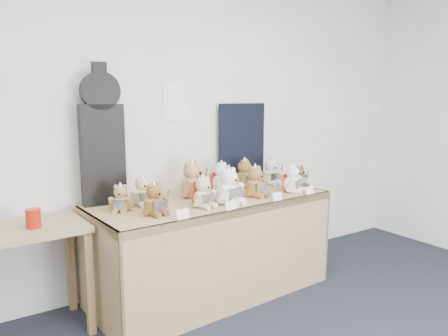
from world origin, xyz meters
TOP-DOWN VIEW (x-y plane):
  - room_shell at (0.30, 2.49)m, footprint 6.00×6.00m
  - display_table at (0.40, 2.00)m, footprint 1.94×0.90m
  - side_table at (-1.03, 2.20)m, footprint 0.92×0.53m
  - guitar_case at (-0.36, 2.36)m, footprint 0.32×0.11m
  - navy_board at (0.98, 2.47)m, footprint 0.55×0.09m
  - red_cup at (-0.90, 2.15)m, footprint 0.09×0.09m
  - teddy_front_far_left at (-0.18, 1.88)m, footprint 0.21×0.18m
  - teddy_front_left at (0.20, 1.88)m, footprint 0.21×0.19m
  - teddy_front_centre at (0.42, 1.86)m, footprint 0.26×0.23m
  - teddy_front_right at (0.73, 1.94)m, footprint 0.24×0.20m
  - teddy_front_far_right at (1.08, 1.90)m, footprint 0.23×0.22m
  - teddy_front_end at (1.27, 2.01)m, footprint 0.19×0.15m
  - teddy_back_left at (-0.14, 2.17)m, footprint 0.21×0.17m
  - teddy_back_centre_left at (0.30, 2.19)m, footprint 0.28×0.26m
  - teddy_back_centre_right at (0.60, 2.24)m, footprint 0.24×0.22m
  - teddy_back_right at (0.88, 2.29)m, footprint 0.23×0.23m
  - teddy_back_end at (1.16, 2.26)m, footprint 0.21×0.17m
  - teddy_back_far_left at (-0.34, 2.09)m, footprint 0.18×0.18m
  - entry_card_a at (-0.08, 1.67)m, footprint 0.09×0.03m
  - entry_card_b at (0.31, 1.70)m, footprint 0.08×0.02m
  - entry_card_c at (0.77, 1.72)m, footprint 0.09×0.02m
  - entry_card_d at (1.13, 1.74)m, footprint 0.09×0.02m

SIDE VIEW (x-z plane):
  - display_table at x=0.40m, z-range 0.23..1.02m
  - side_table at x=-1.03m, z-range 0.25..1.01m
  - red_cup at x=-0.90m, z-range 0.75..0.88m
  - entry_card_b at x=0.31m, z-range 0.79..0.85m
  - entry_card_d at x=1.13m, z-range 0.80..0.86m
  - entry_card_c at x=0.77m, z-range 0.80..0.86m
  - entry_card_a at x=-0.08m, z-range 0.80..0.86m
  - teddy_back_far_left at x=-0.34m, z-range 0.77..0.99m
  - teddy_front_end at x=1.27m, z-range 0.77..0.99m
  - teddy_front_far_left at x=-0.18m, z-range 0.77..1.02m
  - teddy_back_left at x=-0.14m, z-range 0.77..1.02m
  - teddy_front_left at x=0.20m, z-range 0.77..1.02m
  - teddy_back_end at x=1.16m, z-range 0.77..1.03m
  - teddy_front_far_right at x=1.08m, z-range 0.76..1.04m
  - teddy_back_right at x=0.88m, z-range 0.76..1.05m
  - teddy_front_right at x=0.73m, z-range 0.76..1.05m
  - teddy_back_centre_right at x=0.60m, z-range 0.76..1.05m
  - teddy_front_centre at x=0.42m, z-range 0.76..1.07m
  - teddy_back_centre_left at x=0.30m, z-range 0.76..1.09m
  - navy_board at x=0.98m, z-range 0.79..1.52m
  - guitar_case at x=-0.36m, z-range 0.78..1.82m
  - room_shell at x=0.30m, z-range -1.46..4.54m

